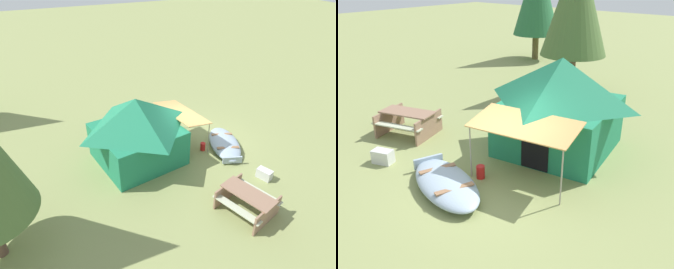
{
  "view_description": "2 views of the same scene",
  "coord_description": "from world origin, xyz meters",
  "views": [
    {
      "loc": [
        -9.55,
        5.86,
        7.23
      ],
      "look_at": [
        0.04,
        1.42,
        0.77
      ],
      "focal_mm": 32.49,
      "sensor_mm": 36.0,
      "label": 1
    },
    {
      "loc": [
        5.1,
        -5.61,
        4.74
      ],
      "look_at": [
        -0.54,
        1.04,
        0.86
      ],
      "focal_mm": 39.56,
      "sensor_mm": 36.0,
      "label": 2
    }
  ],
  "objects": [
    {
      "name": "canvas_cabin_tent",
      "position": [
        -0.02,
        2.74,
        1.37
      ],
      "size": [
        3.56,
        4.7,
        2.64
      ],
      "color": "#1F7B55",
      "rests_on": "ground_plane"
    },
    {
      "name": "picnic_table",
      "position": [
        -4.16,
        0.6,
        0.47
      ],
      "size": [
        2.04,
        1.87,
        0.75
      ],
      "color": "#906B55",
      "rests_on": "ground_plane"
    },
    {
      "name": "beached_rowboat",
      "position": [
        -0.78,
        -0.85,
        0.19
      ],
      "size": [
        2.87,
        2.0,
        0.37
      ],
      "color": "#96AABD",
      "rests_on": "ground_plane"
    },
    {
      "name": "ground_plane",
      "position": [
        0.0,
        0.0,
        0.0
      ],
      "size": [
        80.0,
        80.0,
        0.0
      ],
      "primitive_type": "plane",
      "color": "#879055"
    },
    {
      "name": "cooler_box",
      "position": [
        -3.1,
        -1.03,
        0.18
      ],
      "size": [
        0.62,
        0.49,
        0.37
      ],
      "primitive_type": "cube",
      "rotation": [
        0.0,
        0.0,
        0.36
      ],
      "color": "silver",
      "rests_on": "ground_plane"
    },
    {
      "name": "fuel_can",
      "position": [
        -0.55,
        0.08,
        0.17
      ],
      "size": [
        0.29,
        0.29,
        0.33
      ],
      "primitive_type": "cylinder",
      "rotation": [
        0.0,
        0.0,
        5.18
      ],
      "color": "red",
      "rests_on": "ground_plane"
    }
  ]
}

